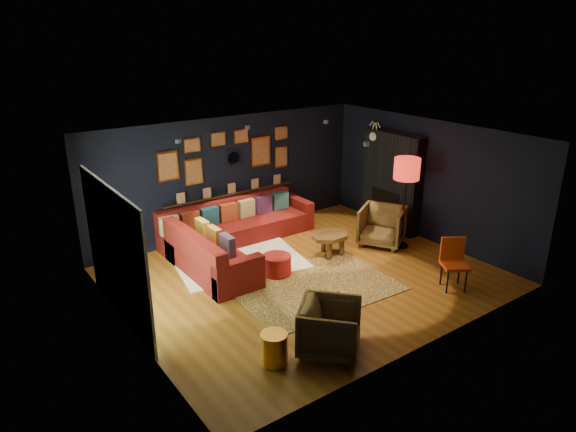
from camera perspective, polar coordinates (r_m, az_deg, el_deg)
floor at (r=9.59m, az=1.94°, el=-6.74°), size 6.50×6.50×0.00m
room_walls at (r=8.98m, az=2.06°, el=2.36°), size 6.50×6.50×6.50m
sectional at (r=10.53m, az=-6.71°, el=-2.38°), size 3.41×2.69×0.86m
ledge at (r=11.33m, az=-6.28°, el=2.48°), size 3.20×0.12×0.04m
gallery_wall at (r=11.11m, az=-6.60°, el=6.88°), size 3.15×0.04×1.02m
sunburst_mirror at (r=11.20m, az=-6.08°, el=6.43°), size 0.47×0.16×0.47m
fireplace at (r=11.79m, az=11.34°, el=3.44°), size 0.31×1.60×2.20m
deer_head at (r=11.92m, az=10.08°, el=8.81°), size 0.50×0.28×0.45m
sliding_door at (r=8.30m, az=-18.62°, el=-3.95°), size 0.06×2.80×2.20m
ceiling_spots at (r=9.37m, az=-0.89°, el=9.22°), size 3.30×2.50×0.06m
shag_rug at (r=10.19m, az=-5.42°, el=-5.04°), size 2.69×2.16×0.03m
leopard_rug at (r=9.23m, az=3.06°, el=-7.86°), size 2.85×2.09×0.02m
coffee_table at (r=10.34m, az=4.77°, el=-2.43°), size 0.89×0.68×0.43m
pouf at (r=9.58m, az=-1.25°, el=-5.38°), size 0.53×0.53×0.35m
armchair_left at (r=7.37m, az=4.68°, el=-12.02°), size 1.12×1.12×0.84m
armchair_right at (r=10.99m, az=10.39°, el=-0.89°), size 1.16×1.18×0.90m
gold_stool at (r=7.22m, az=-1.56°, el=-14.52°), size 0.38×0.38×0.47m
orange_chair at (r=9.46m, az=17.93°, el=-4.57°), size 0.59×0.59×0.91m
floor_lamp at (r=10.60m, az=13.05°, el=4.77°), size 0.52×0.52×1.91m
dog at (r=8.28m, az=4.53°, el=-9.74°), size 1.40×0.90×0.41m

